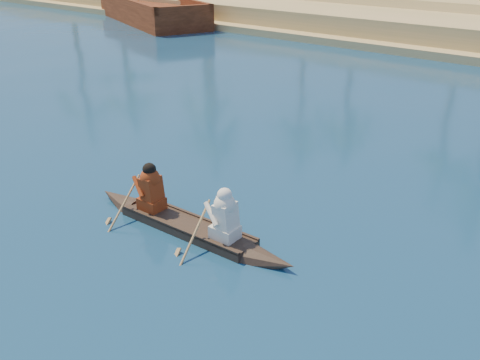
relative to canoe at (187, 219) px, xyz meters
The scene contains 2 objects.
canoe is the anchor object (origin of this frame).
barge_left 26.96m from the canoe, 139.64° to the left, with size 11.22×7.23×1.78m.
Camera 1 is at (-1.79, -1.39, 4.90)m, focal length 40.00 mm.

